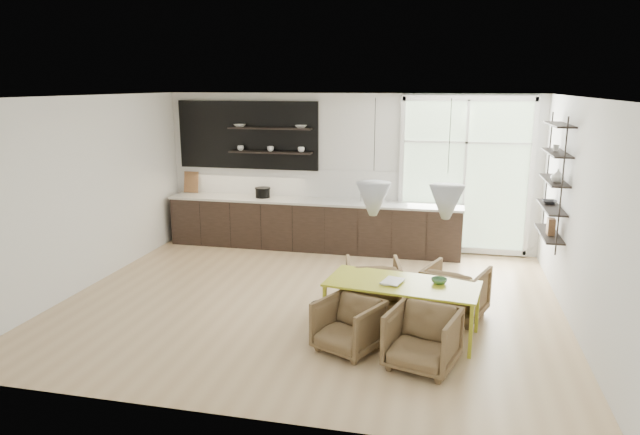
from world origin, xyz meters
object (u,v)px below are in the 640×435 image
at_px(armchair_front_left, 348,325).
at_px(wire_stool, 322,314).
at_px(dining_table, 402,286).
at_px(armchair_front_right, 422,339).
at_px(armchair_back_right, 455,292).
at_px(armchair_back_left, 373,284).

xyz_separation_m(armchair_front_left, wire_stool, (-0.41, 0.41, -0.06)).
relative_size(dining_table, armchair_front_left, 2.84).
bearing_deg(armchair_front_right, armchair_back_right, 92.94).
height_order(dining_table, wire_stool, dining_table).
relative_size(dining_table, armchair_back_right, 2.51).
bearing_deg(armchair_front_right, armchair_back_left, 131.51).
relative_size(armchair_back_left, wire_stool, 1.96).
bearing_deg(armchair_back_left, armchair_back_right, 163.52).
height_order(armchair_back_right, armchair_front_right, armchair_back_right).
bearing_deg(armchair_front_left, armchair_front_right, 11.57).
distance_m(dining_table, armchair_front_right, 0.92).
bearing_deg(dining_table, armchair_back_right, 54.84).
distance_m(armchair_front_left, wire_stool, 0.58).
bearing_deg(wire_stool, armchair_front_right, -26.36).
height_order(dining_table, armchair_back_right, armchair_back_right).
xyz_separation_m(armchair_back_left, wire_stool, (-0.51, -0.98, -0.10)).
relative_size(armchair_back_left, armchair_back_right, 0.97).
bearing_deg(armchair_front_left, armchair_back_right, 72.70).
xyz_separation_m(dining_table, armchair_back_right, (0.66, 0.70, -0.28)).
bearing_deg(dining_table, wire_stool, -161.13).
relative_size(armchair_back_left, armchair_front_right, 1.03).
relative_size(armchair_front_left, armchair_front_right, 0.93).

